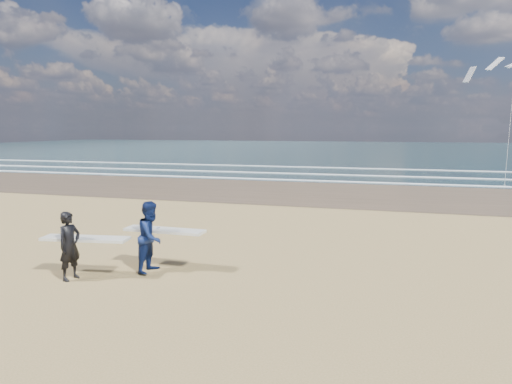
% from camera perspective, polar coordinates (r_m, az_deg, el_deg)
% --- Properties ---
extents(ocean, '(220.00, 100.00, 0.02)m').
position_cam_1_polar(ocean, '(82.28, 25.68, 4.60)').
color(ocean, '#172E32').
rests_on(ocean, ground).
extents(surfer_near, '(2.25, 1.12, 1.71)m').
position_cam_1_polar(surfer_near, '(12.19, -22.00, -6.12)').
color(surfer_near, black).
rests_on(surfer_near, ground).
extents(surfer_far, '(2.21, 1.10, 1.86)m').
position_cam_1_polar(surfer_far, '(12.21, -12.83, -5.40)').
color(surfer_far, '#0E1C4E').
rests_on(surfer_far, ground).
extents(kite_1, '(5.92, 4.75, 9.35)m').
position_cam_1_polar(kite_1, '(36.05, 29.33, 9.37)').
color(kite_1, slate).
rests_on(kite_1, ground).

